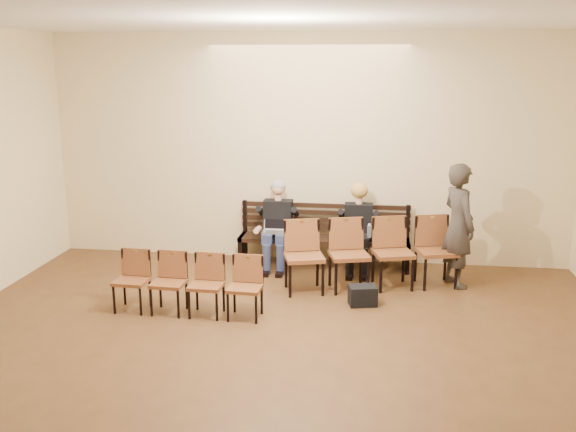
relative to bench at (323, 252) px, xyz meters
name	(u,v)px	position (x,y,z in m)	size (l,w,h in m)	color
room_walls	(255,124)	(-0.30, -3.86, 2.31)	(8.02, 10.01, 3.51)	beige
bench	(323,252)	(0.00, 0.00, 0.00)	(2.60, 0.90, 0.45)	black
seated_man	(277,226)	(-0.70, -0.12, 0.42)	(0.54, 0.74, 1.29)	black
seated_woman	(358,231)	(0.52, -0.12, 0.38)	(0.52, 0.72, 1.21)	black
laptop	(274,233)	(-0.72, -0.29, 0.35)	(0.34, 0.27, 0.25)	#B3B3B7
water_bottle	(369,239)	(0.69, -0.36, 0.33)	(0.06, 0.06, 0.21)	silver
bag	(363,295)	(0.64, -1.55, -0.10)	(0.35, 0.24, 0.26)	black
passerby	(459,216)	(1.91, -0.60, 0.77)	(0.73, 0.48, 1.99)	#332E29
chair_row_front	(371,255)	(0.73, -0.90, 0.26)	(2.37, 0.53, 0.98)	brown
chair_row_back	(187,285)	(-1.51, -2.15, 0.16)	(1.86, 0.42, 0.77)	brown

